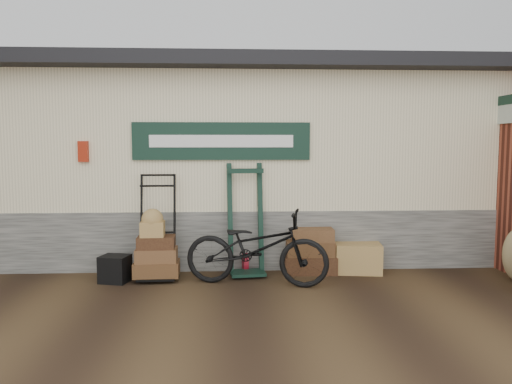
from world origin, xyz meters
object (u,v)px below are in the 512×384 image
bicycle (257,244)px  wicker_hamper (358,258)px  black_trunk (115,269)px  suitcase_stack (310,250)px  porter_trolley (157,225)px  green_barrow (246,219)px

bicycle → wicker_hamper: bearing=-56.2°
wicker_hamper → bicycle: (-1.54, -0.58, 0.35)m
black_trunk → suitcase_stack: bearing=8.0°
black_trunk → bicycle: bearing=-6.9°
wicker_hamper → bicycle: bearing=-159.4°
porter_trolley → green_barrow: bearing=4.2°
porter_trolley → suitcase_stack: size_ratio=1.97×
wicker_hamper → black_trunk: size_ratio=1.80×
green_barrow → suitcase_stack: (0.95, 0.04, -0.47)m
green_barrow → bicycle: green_barrow is taller
black_trunk → porter_trolley: bearing=21.0°
green_barrow → black_trunk: bearing=-176.0°
suitcase_stack → bicycle: size_ratio=0.39×
green_barrow → porter_trolley: bearing=179.1°
porter_trolley → green_barrow: green_barrow is taller
porter_trolley → wicker_hamper: porter_trolley is taller
porter_trolley → black_trunk: (-0.56, -0.22, -0.57)m
green_barrow → suitcase_stack: bearing=-4.1°
suitcase_stack → green_barrow: bearing=-177.4°
bicycle → green_barrow: bearing=25.4°
porter_trolley → bicycle: bearing=-19.7°
suitcase_stack → wicker_hamper: suitcase_stack is taller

